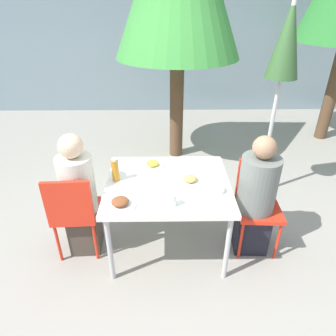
{
  "coord_description": "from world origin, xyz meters",
  "views": [
    {
      "loc": [
        -0.03,
        -2.28,
        2.19
      ],
      "look_at": [
        0.0,
        0.0,
        0.88
      ],
      "focal_mm": 32.0,
      "sensor_mm": 36.0,
      "label": 1
    }
  ],
  "objects_px": {
    "person_right": "(255,199)",
    "bottle": "(115,170)",
    "person_left": "(80,198)",
    "closed_umbrella": "(285,54)",
    "salad_bowl": "(216,189)",
    "chair_right": "(258,198)",
    "drinking_cup": "(172,200)",
    "chair_left": "(74,210)"
  },
  "relations": [
    {
      "from": "chair_right",
      "to": "bottle",
      "type": "bearing_deg",
      "value": 2.62
    },
    {
      "from": "chair_right",
      "to": "bottle",
      "type": "distance_m",
      "value": 1.37
    },
    {
      "from": "salad_bowl",
      "to": "person_left",
      "type": "bearing_deg",
      "value": 175.03
    },
    {
      "from": "person_right",
      "to": "bottle",
      "type": "bearing_deg",
      "value": -0.85
    },
    {
      "from": "chair_left",
      "to": "person_left",
      "type": "height_order",
      "value": "person_left"
    },
    {
      "from": "person_right",
      "to": "closed_umbrella",
      "type": "bearing_deg",
      "value": -109.34
    },
    {
      "from": "person_right",
      "to": "salad_bowl",
      "type": "relative_size",
      "value": 8.16
    },
    {
      "from": "chair_left",
      "to": "drinking_cup",
      "type": "relative_size",
      "value": 8.38
    },
    {
      "from": "closed_umbrella",
      "to": "drinking_cup",
      "type": "distance_m",
      "value": 1.92
    },
    {
      "from": "chair_right",
      "to": "person_right",
      "type": "distance_m",
      "value": 0.1
    },
    {
      "from": "closed_umbrella",
      "to": "salad_bowl",
      "type": "bearing_deg",
      "value": -126.81
    },
    {
      "from": "closed_umbrella",
      "to": "drinking_cup",
      "type": "xyz_separation_m",
      "value": [
        -1.16,
        -1.24,
        -0.9
      ]
    },
    {
      "from": "closed_umbrella",
      "to": "drinking_cup",
      "type": "relative_size",
      "value": 20.96
    },
    {
      "from": "chair_left",
      "to": "salad_bowl",
      "type": "relative_size",
      "value": 6.03
    },
    {
      "from": "person_right",
      "to": "drinking_cup",
      "type": "relative_size",
      "value": 11.33
    },
    {
      "from": "chair_left",
      "to": "chair_right",
      "type": "distance_m",
      "value": 1.72
    },
    {
      "from": "bottle",
      "to": "salad_bowl",
      "type": "bearing_deg",
      "value": -11.99
    },
    {
      "from": "bottle",
      "to": "salad_bowl",
      "type": "distance_m",
      "value": 0.91
    },
    {
      "from": "salad_bowl",
      "to": "drinking_cup",
      "type": "bearing_deg",
      "value": -152.6
    },
    {
      "from": "person_left",
      "to": "salad_bowl",
      "type": "bearing_deg",
      "value": -7.7
    },
    {
      "from": "chair_left",
      "to": "salad_bowl",
      "type": "distance_m",
      "value": 1.28
    },
    {
      "from": "chair_left",
      "to": "bottle",
      "type": "height_order",
      "value": "bottle"
    },
    {
      "from": "person_left",
      "to": "chair_right",
      "type": "xyz_separation_m",
      "value": [
        1.67,
        0.07,
        -0.06
      ]
    },
    {
      "from": "person_right",
      "to": "closed_umbrella",
      "type": "xyz_separation_m",
      "value": [
        0.38,
        0.94,
        1.12
      ]
    },
    {
      "from": "person_left",
      "to": "drinking_cup",
      "type": "bearing_deg",
      "value": -22.78
    },
    {
      "from": "person_left",
      "to": "person_right",
      "type": "height_order",
      "value": "person_left"
    },
    {
      "from": "chair_right",
      "to": "person_right",
      "type": "relative_size",
      "value": 0.74
    },
    {
      "from": "person_left",
      "to": "salad_bowl",
      "type": "xyz_separation_m",
      "value": [
        1.22,
        -0.11,
        0.17
      ]
    },
    {
      "from": "person_right",
      "to": "closed_umbrella",
      "type": "relative_size",
      "value": 0.54
    },
    {
      "from": "drinking_cup",
      "to": "salad_bowl",
      "type": "distance_m",
      "value": 0.43
    },
    {
      "from": "chair_right",
      "to": "bottle",
      "type": "xyz_separation_m",
      "value": [
        -1.33,
        0.01,
        0.31
      ]
    },
    {
      "from": "chair_left",
      "to": "chair_right",
      "type": "xyz_separation_m",
      "value": [
        1.71,
        0.16,
        0.0
      ]
    },
    {
      "from": "chair_right",
      "to": "closed_umbrella",
      "type": "distance_m",
      "value": 1.48
    },
    {
      "from": "closed_umbrella",
      "to": "bottle",
      "type": "relative_size",
      "value": 9.9
    },
    {
      "from": "person_left",
      "to": "drinking_cup",
      "type": "height_order",
      "value": "person_left"
    },
    {
      "from": "person_right",
      "to": "bottle",
      "type": "xyz_separation_m",
      "value": [
        -1.28,
        0.09,
        0.27
      ]
    },
    {
      "from": "chair_left",
      "to": "person_right",
      "type": "distance_m",
      "value": 1.66
    },
    {
      "from": "person_right",
      "to": "drinking_cup",
      "type": "height_order",
      "value": "person_right"
    },
    {
      "from": "salad_bowl",
      "to": "person_right",
      "type": "bearing_deg",
      "value": 14.59
    },
    {
      "from": "person_left",
      "to": "person_right",
      "type": "xyz_separation_m",
      "value": [
        1.61,
        -0.0,
        -0.02
      ]
    },
    {
      "from": "chair_right",
      "to": "person_left",
      "type": "bearing_deg",
      "value": 5.51
    },
    {
      "from": "person_right",
      "to": "chair_right",
      "type": "bearing_deg",
      "value": -122.05
    }
  ]
}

